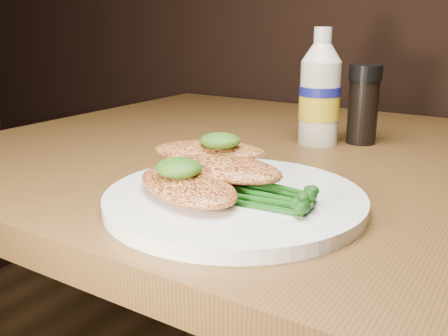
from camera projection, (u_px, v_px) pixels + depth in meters
The scene contains 9 objects.
plate at pixel (235, 199), 0.53m from camera, with size 0.27×0.27×0.01m, color white.
chicken_front at pixel (187, 185), 0.52m from camera, with size 0.15×0.08×0.02m, color #E08C47.
chicken_mid at pixel (221, 167), 0.55m from camera, with size 0.15×0.08×0.02m, color #E08C47.
chicken_back at pixel (209, 151), 0.59m from camera, with size 0.13×0.07×0.02m, color #E08C47.
pesto_front at pixel (179, 168), 0.51m from camera, with size 0.05×0.05×0.02m, color black.
pesto_back at pixel (220, 141), 0.57m from camera, with size 0.05×0.04×0.02m, color black.
broccolini_bundle at pixel (265, 192), 0.50m from camera, with size 0.13×0.10×0.02m, color #134C10, non-canonical shape.
mayo_bottle at pixel (320, 87), 0.77m from camera, with size 0.06×0.06×0.18m, color beige, non-canonical shape.
pepper_grinder at pixel (363, 105), 0.78m from camera, with size 0.05×0.05×0.12m, color black, non-canonical shape.
Camera 1 is at (0.20, 0.38, 0.94)m, focal length 40.74 mm.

